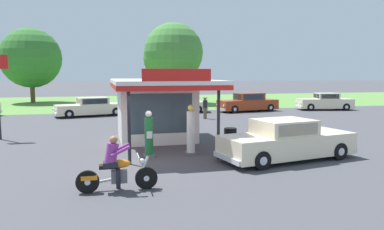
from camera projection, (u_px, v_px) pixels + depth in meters
The scene contains 15 objects.
ground_plane at pixel (150, 160), 13.88m from camera, with size 300.00×300.00×0.00m, color #424247.
grass_verge_strip at pixel (117, 102), 42.77m from camera, with size 120.00×24.00×0.01m, color #56843D.
service_station_kiosk at pixel (157, 105), 17.79m from camera, with size 4.30×7.49×3.47m.
gas_pump_nearside at pixel (149, 136), 14.24m from camera, with size 0.44×0.44×1.85m.
gas_pump_offside at pixel (191, 132), 14.65m from camera, with size 0.44×0.44×2.06m.
motorcycle_with_rider at pixel (116, 168), 10.07m from camera, with size 2.26×0.70×1.58m.
featured_classic_sedan at pixel (287, 141), 13.84m from camera, with size 5.69×2.79×1.56m.
parked_car_back_row_far_right at pixel (91, 107), 28.40m from camera, with size 5.72×3.15×1.46m.
parked_car_back_row_right at pixel (181, 104), 31.30m from camera, with size 5.16×2.91×1.52m.
parked_car_back_row_centre_left at pixel (248, 103), 31.88m from camera, with size 5.76×2.62×1.63m.
parked_car_back_row_left at pixel (325, 102), 33.24m from camera, with size 5.24×2.68×1.55m.
bystander_strolling_foreground at pixel (205, 107), 26.58m from camera, with size 0.35×0.35×1.59m.
tree_oak_left at pixel (171, 54), 40.25m from camera, with size 6.58×6.58×8.98m.
tree_oak_far_right at pixel (32, 60), 41.27m from camera, with size 6.78×6.78×8.51m.
spare_tire_stack at pixel (230, 136), 17.21m from camera, with size 0.60×0.60×0.72m.
Camera 1 is at (-1.78, -13.57, 3.27)m, focal length 33.70 mm.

